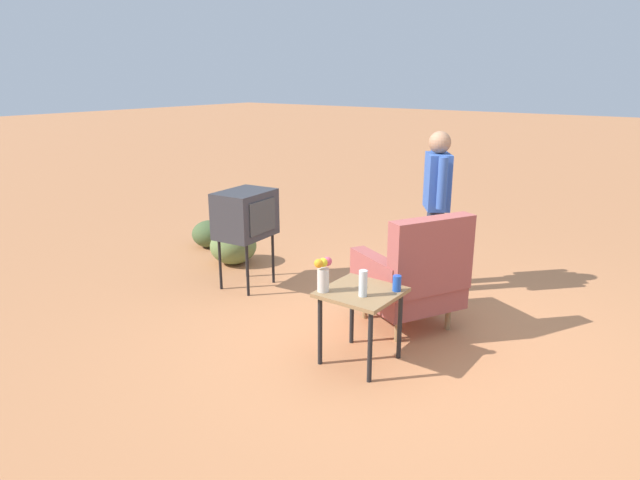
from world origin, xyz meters
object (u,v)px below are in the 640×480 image
object	(u,v)px
soda_can_blue	(397,283)
flower_vase	(323,273)
side_table	(361,301)
person_standing	(436,201)
bottle_short_clear	(363,283)
armchair	(414,275)
tv_on_stand	(245,215)

from	to	relation	value
soda_can_blue	flower_vase	distance (m)	0.57
side_table	person_standing	bearing A→B (deg)	-172.61
side_table	flower_vase	distance (m)	0.37
bottle_short_clear	flower_vase	bearing A→B (deg)	-71.59
side_table	armchair	bearing A→B (deg)	176.02
person_standing	soda_can_blue	bearing A→B (deg)	15.51
soda_can_blue	flower_vase	xyz separation A→B (m)	(0.34, -0.45, 0.09)
armchair	side_table	size ratio (longest dim) A/B	1.78
side_table	flower_vase	size ratio (longest dim) A/B	2.24
side_table	person_standing	world-z (taller)	person_standing
armchair	soda_can_blue	xyz separation A→B (m)	(0.63, 0.17, 0.16)
tv_on_stand	armchair	bearing A→B (deg)	93.19
side_table	flower_vase	world-z (taller)	flower_vase
armchair	person_standing	bearing A→B (deg)	-164.12
person_standing	bottle_short_clear	distance (m)	1.91
side_table	soda_can_blue	xyz separation A→B (m)	(-0.15, 0.22, 0.15)
flower_vase	armchair	bearing A→B (deg)	163.85
armchair	person_standing	world-z (taller)	person_standing
tv_on_stand	soda_can_blue	distance (m)	2.13
person_standing	soda_can_blue	distance (m)	1.72
armchair	soda_can_blue	size ratio (longest dim) A/B	8.69
soda_can_blue	bottle_short_clear	size ratio (longest dim) A/B	0.61
side_table	bottle_short_clear	xyz separation A→B (m)	(0.09, 0.07, 0.19)
soda_can_blue	flower_vase	world-z (taller)	flower_vase
flower_vase	side_table	bearing A→B (deg)	129.22
armchair	tv_on_stand	bearing A→B (deg)	-86.81
person_standing	armchair	bearing A→B (deg)	15.88
side_table	tv_on_stand	distance (m)	1.98
tv_on_stand	soda_can_blue	xyz separation A→B (m)	(0.52, 2.06, -0.13)
armchair	side_table	world-z (taller)	armchair
armchair	person_standing	xyz separation A→B (m)	(-1.01, -0.29, 0.44)
side_table	tv_on_stand	world-z (taller)	tv_on_stand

